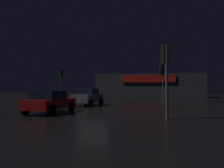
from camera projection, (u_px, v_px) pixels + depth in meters
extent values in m
plane|color=black|center=(93.00, 108.00, 19.13)|extent=(120.00, 120.00, 0.00)
cube|color=#33383D|center=(150.00, 86.00, 45.02)|extent=(19.35, 7.81, 4.26)
cube|color=red|center=(148.00, 79.00, 41.11)|extent=(9.29, 0.24, 1.24)
cylinder|color=#595B60|center=(163.00, 85.00, 22.80)|extent=(0.10, 0.10, 3.86)
cube|color=black|center=(162.00, 70.00, 22.75)|extent=(0.41, 0.41, 0.90)
sphere|color=red|center=(160.00, 67.00, 22.67)|extent=(0.20, 0.20, 0.20)
sphere|color=black|center=(160.00, 70.00, 22.67)|extent=(0.20, 0.20, 0.20)
sphere|color=black|center=(160.00, 73.00, 22.66)|extent=(0.20, 0.20, 0.20)
cylinder|color=#595B60|center=(167.00, 82.00, 12.32)|extent=(0.16, 0.16, 3.90)
cube|color=black|center=(164.00, 55.00, 12.48)|extent=(0.41, 0.41, 0.98)
sphere|color=black|center=(162.00, 50.00, 12.62)|extent=(0.20, 0.20, 0.20)
sphere|color=black|center=(162.00, 55.00, 12.61)|extent=(0.20, 0.20, 0.20)
sphere|color=#19D13F|center=(162.00, 61.00, 12.61)|extent=(0.20, 0.20, 0.20)
cylinder|color=#595B60|center=(61.00, 86.00, 26.88)|extent=(0.11, 0.11, 3.74)
cube|color=black|center=(61.00, 74.00, 26.77)|extent=(0.41, 0.41, 0.94)
sphere|color=black|center=(62.00, 71.00, 26.64)|extent=(0.20, 0.20, 0.20)
sphere|color=black|center=(62.00, 74.00, 26.63)|extent=(0.20, 0.20, 0.20)
sphere|color=#19D13F|center=(62.00, 76.00, 26.63)|extent=(0.20, 0.20, 0.20)
cube|color=slate|center=(88.00, 98.00, 22.24)|extent=(1.86, 4.15, 0.73)
cube|color=black|center=(88.00, 91.00, 22.31)|extent=(1.58, 1.87, 0.54)
cylinder|color=black|center=(86.00, 101.00, 23.76)|extent=(0.25, 0.71, 0.70)
cylinder|color=black|center=(101.00, 101.00, 23.27)|extent=(0.25, 0.71, 0.70)
cylinder|color=black|center=(73.00, 103.00, 21.19)|extent=(0.25, 0.71, 0.70)
cylinder|color=black|center=(91.00, 103.00, 20.70)|extent=(0.25, 0.71, 0.70)
cube|color=#A51414|center=(50.00, 104.00, 15.61)|extent=(1.84, 4.37, 0.60)
cube|color=black|center=(49.00, 95.00, 15.40)|extent=(1.64, 2.09, 0.54)
cylinder|color=black|center=(49.00, 106.00, 17.21)|extent=(0.23, 0.65, 0.65)
cylinder|color=black|center=(72.00, 107.00, 16.78)|extent=(0.23, 0.65, 0.65)
cylinder|color=black|center=(25.00, 110.00, 14.42)|extent=(0.23, 0.65, 0.65)
cylinder|color=black|center=(52.00, 110.00, 14.00)|extent=(0.23, 0.65, 0.65)
cylinder|color=#595B60|center=(168.00, 99.00, 23.94)|extent=(0.08, 0.08, 1.03)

